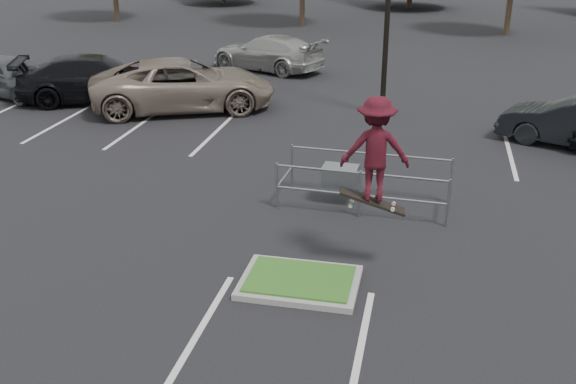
% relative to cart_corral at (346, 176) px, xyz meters
% --- Properties ---
extents(ground, '(120.00, 120.00, 0.00)m').
position_rel_cart_corral_xyz_m(ground, '(-0.31, -4.02, -0.71)').
color(ground, black).
rests_on(ground, ground).
extents(grass_median, '(2.20, 1.60, 0.16)m').
position_rel_cart_corral_xyz_m(grass_median, '(-0.31, -4.02, -0.63)').
color(grass_median, gray).
rests_on(grass_median, ground).
extents(stall_lines, '(22.62, 17.60, 0.01)m').
position_rel_cart_corral_xyz_m(stall_lines, '(-1.66, 2.00, -0.71)').
color(stall_lines, silver).
rests_on(stall_lines, ground).
extents(cart_corral, '(4.05, 1.63, 1.13)m').
position_rel_cart_corral_xyz_m(cart_corral, '(0.00, 0.00, 0.00)').
color(cart_corral, gray).
rests_on(cart_corral, ground).
extents(skateboarder, '(1.39, 0.95, 2.26)m').
position_rel_cart_corral_xyz_m(skateboarder, '(0.89, -3.02, 1.74)').
color(skateboarder, black).
rests_on(skateboarder, ground).
extents(car_l_tan, '(7.03, 5.19, 1.77)m').
position_rel_cart_corral_xyz_m(car_l_tan, '(-6.81, 7.01, 0.18)').
color(car_l_tan, gray).
rests_on(car_l_tan, ground).
extents(car_l_black, '(6.24, 4.27, 1.68)m').
position_rel_cart_corral_xyz_m(car_l_black, '(-10.31, 7.48, 0.13)').
color(car_l_black, black).
rests_on(car_l_black, ground).
extents(car_l_grey, '(4.90, 3.31, 1.55)m').
position_rel_cart_corral_xyz_m(car_l_grey, '(-13.81, 7.48, 0.07)').
color(car_l_grey, '#4C4F54').
rests_on(car_l_grey, ground).
extents(car_far_silver, '(5.64, 3.93, 1.52)m').
position_rel_cart_corral_xyz_m(car_far_silver, '(-5.31, 13.98, 0.05)').
color(car_far_silver, '#A5A6A0').
rests_on(car_far_silver, ground).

